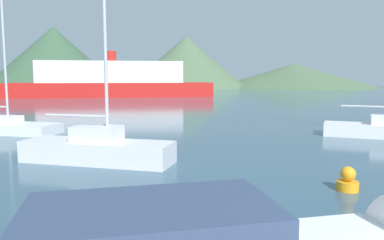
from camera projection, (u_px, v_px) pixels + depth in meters
The scene contains 7 objects.
sailboat_middle at pixel (1, 125), 20.75m from camera, with size 6.88×4.51×10.57m.
sailboat_outer at pixel (98, 148), 13.54m from camera, with size 5.69×3.71×7.27m.
ferry_distant at pixel (112, 81), 59.17m from camera, with size 31.68×6.63×7.16m.
buoy_marker at pixel (348, 181), 10.16m from camera, with size 0.58×0.58×0.67m.
hill_central at pixel (54, 58), 102.22m from camera, with size 36.71×36.71×16.70m.
hill_east at pixel (186, 62), 106.76m from camera, with size 34.82×34.82×14.64m.
hill_far_east at pixel (294, 76), 112.47m from camera, with size 48.07×48.07×7.10m.
Camera 1 is at (-3.63, -2.11, 3.07)m, focal length 35.00 mm.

